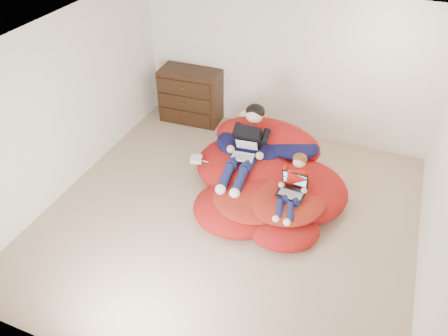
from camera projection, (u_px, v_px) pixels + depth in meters
room_shell at (229, 205)px, 6.02m from camera, size 5.10×5.10×2.77m
dresser at (191, 96)px, 7.97m from camera, size 1.12×0.64×0.98m
beanbag_pile at (265, 177)px, 6.46m from camera, size 2.38×2.32×0.86m
cream_pillow at (250, 119)px, 7.08m from camera, size 0.42×0.27×0.27m
older_boy at (247, 143)px, 6.32m from camera, size 0.38×1.29×0.86m
younger_boy at (294, 183)px, 5.82m from camera, size 0.33×0.91×0.59m
laptop_white at (244, 152)px, 6.31m from camera, size 0.34×0.36×0.21m
laptop_black at (293, 187)px, 5.81m from camera, size 0.38×0.34×0.26m
power_adapter at (196, 159)px, 6.54m from camera, size 0.21×0.21×0.06m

